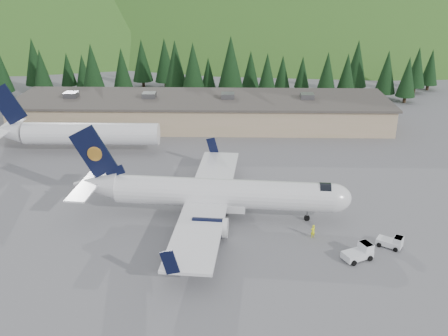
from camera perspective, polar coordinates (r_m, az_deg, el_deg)
ground at (r=61.97m, az=-0.13°, el=-5.55°), size 600.00×600.00×0.00m
airliner at (r=60.71m, az=-1.07°, el=-2.99°), size 34.22×32.13×11.35m
second_airliner at (r=85.07m, az=-16.81°, el=3.86°), size 27.50×11.00×10.05m
baggage_tug_a at (r=55.31m, az=15.24°, el=-9.28°), size 3.54×2.91×1.69m
baggage_tug_b at (r=58.42m, az=18.64°, el=-8.02°), size 3.01×2.61×1.44m
terminal_building at (r=96.60m, az=-2.55°, el=6.56°), size 71.00×17.00×6.10m
ramp_worker at (r=58.04m, az=10.13°, el=-7.12°), size 0.70×0.62×1.60m
tree_line at (r=117.38m, az=-4.79°, el=11.49°), size 114.86×18.69×14.02m
hills at (r=289.66m, az=11.54°, el=-0.68°), size 614.00×330.00×300.00m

